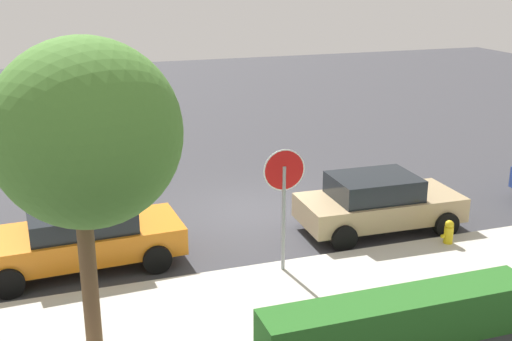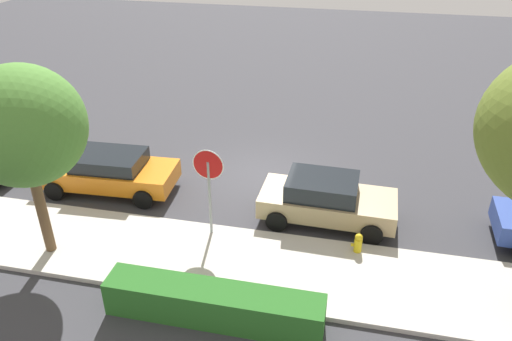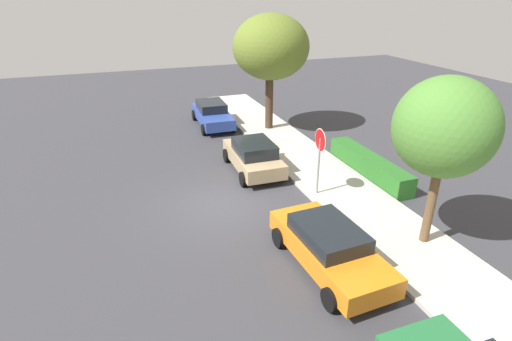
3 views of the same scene
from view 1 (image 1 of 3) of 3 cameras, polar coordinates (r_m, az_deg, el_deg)
name	(u,v)px [view 1 (image 1 of 3)]	position (r m, az deg, el deg)	size (l,w,h in m)	color
ground_plane	(254,211)	(17.64, -0.17, -3.65)	(60.00, 60.00, 0.00)	#38383D
sidewalk_curb	(331,291)	(13.45, 6.69, -10.57)	(32.00, 3.04, 0.14)	beige
stop_sign	(284,189)	(13.40, 2.50, -1.61)	(0.90, 0.08, 2.84)	gray
parked_car_tan	(378,202)	(16.45, 10.78, -2.79)	(4.11, 2.08, 1.46)	tan
parked_car_orange	(80,237)	(14.74, -15.39, -5.73)	(4.56, 2.19, 1.37)	orange
street_tree_near_corner	(86,134)	(10.30, -14.83, 3.12)	(3.00, 3.00, 5.45)	brown
fire_hydrant	(448,234)	(15.93, 16.73, -5.45)	(0.30, 0.22, 0.72)	gold
front_yard_hedge	(400,319)	(11.91, 12.66, -12.80)	(5.18, 0.88, 0.90)	#286623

